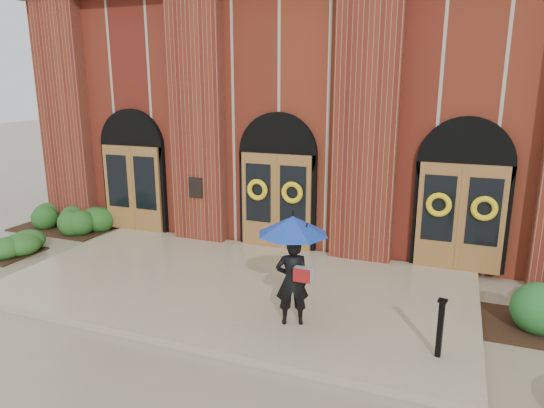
% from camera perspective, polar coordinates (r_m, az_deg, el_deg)
% --- Properties ---
extents(ground, '(90.00, 90.00, 0.00)m').
position_cam_1_polar(ground, '(10.73, -4.71, -10.21)').
color(ground, gray).
rests_on(ground, ground).
extents(landing, '(10.00, 5.30, 0.15)m').
position_cam_1_polar(landing, '(10.83, -4.37, -9.55)').
color(landing, tan).
rests_on(landing, ground).
extents(church_building, '(16.20, 12.53, 7.00)m').
position_cam_1_polar(church_building, '(18.12, 7.38, 11.05)').
color(church_building, maroon).
rests_on(church_building, ground).
extents(man_with_umbrella, '(1.65, 1.65, 2.02)m').
position_cam_1_polar(man_with_umbrella, '(8.54, 2.44, -5.37)').
color(man_with_umbrella, black).
rests_on(man_with_umbrella, landing).
extents(metal_post, '(0.15, 0.15, 0.98)m').
position_cam_1_polar(metal_post, '(8.31, 19.19, -13.49)').
color(metal_post, black).
rests_on(metal_post, landing).
extents(hedge_wall_left, '(2.76, 1.10, 0.71)m').
position_cam_1_polar(hedge_wall_left, '(16.22, -23.91, -1.66)').
color(hedge_wall_left, '#1F4C19').
rests_on(hedge_wall_left, ground).
extents(hedge_front_left, '(1.48, 1.27, 0.52)m').
position_cam_1_polar(hedge_front_left, '(14.68, -29.07, -4.18)').
color(hedge_front_left, '#22521C').
rests_on(hedge_front_left, ground).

